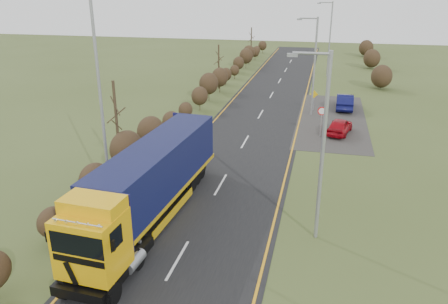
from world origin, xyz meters
The scene contains 14 objects.
ground centered at (0.00, 0.00, 0.00)m, with size 160.00×160.00×0.00m, color #3D4B20.
road centered at (0.00, 10.00, 0.01)m, with size 8.00×120.00×0.02m, color black.
layby centered at (6.50, 20.00, 0.01)m, with size 6.00×18.00×0.02m, color #2F2D2A.
lane_markings centered at (0.00, 9.69, 0.03)m, with size 7.52×116.00×0.01m.
hedgerow centered at (-6.00, 7.89, 1.62)m, with size 2.24×102.04×6.05m.
lorry centered at (-2.42, -0.94, 2.20)m, with size 3.04×14.03×3.88m.
car_red_hatchback centered at (7.11, 15.72, 0.64)m, with size 1.52×3.77×1.28m, color #9E0712.
car_blue_sedan centered at (7.67, 23.80, 0.74)m, with size 1.57×4.50×1.48m, color #0B0D3F.
streetlight_near centered at (5.69, -0.67, 4.83)m, with size 1.87×0.18×8.78m.
streetlight_mid centered at (4.49, 20.98, 4.84)m, with size 1.87×0.18×8.80m.
streetlight_far centered at (5.67, 40.77, 5.26)m, with size 2.02×0.19×9.52m.
left_pole centered at (-5.49, 0.56, 5.48)m, with size 0.16×0.16×10.96m, color gray.
speed_sign centered at (5.60, 14.68, 1.72)m, with size 0.67×0.10×2.44m.
warning_board centered at (4.72, 22.62, 1.20)m, with size 0.75×0.11×1.96m.
Camera 1 is at (5.66, -19.28, 11.20)m, focal length 35.00 mm.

